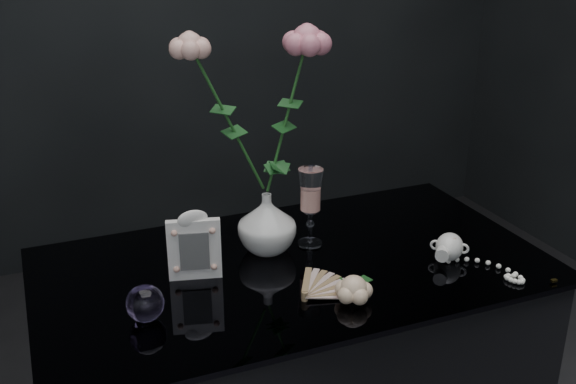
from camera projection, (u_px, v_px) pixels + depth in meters
name	position (u px, v px, depth m)	size (l,w,h in m)	color
vase	(267.00, 223.00, 1.44)	(0.13, 0.13, 0.13)	white
wine_glass	(310.00, 208.00, 1.46)	(0.05, 0.05, 0.18)	white
picture_frame	(194.00, 245.00, 1.32)	(0.11, 0.08, 0.15)	white
paperweight	(145.00, 303.00, 1.19)	(0.07, 0.07, 0.07)	#997BC9
paper_fan	(305.00, 295.00, 1.27)	(0.21, 0.16, 0.02)	beige
loose_rose	(354.00, 289.00, 1.26)	(0.12, 0.16, 0.05)	beige
pearl_jar	(450.00, 246.00, 1.42)	(0.20, 0.21, 0.06)	white
roses	(259.00, 104.00, 1.34)	(0.32, 0.11, 0.40)	#ECAC9C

